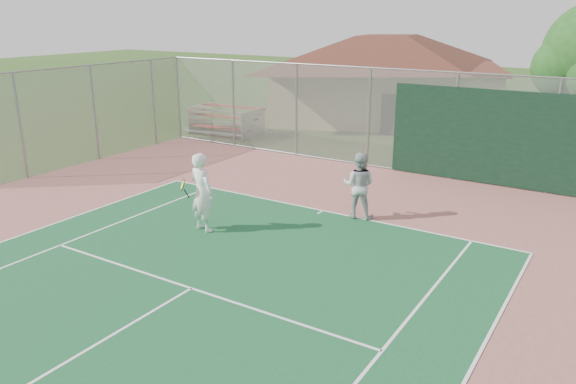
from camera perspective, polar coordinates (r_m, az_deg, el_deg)
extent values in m
cylinder|color=gray|center=(25.15, -11.06, 9.32)|extent=(0.08, 0.08, 3.50)
cylinder|color=gray|center=(23.22, -5.56, 8.88)|extent=(0.08, 0.08, 3.50)
cylinder|color=gray|center=(21.54, 0.85, 8.27)|extent=(0.08, 0.08, 3.50)
cylinder|color=gray|center=(20.16, 8.21, 7.44)|extent=(0.08, 0.08, 3.50)
cylinder|color=gray|center=(19.16, 16.45, 6.36)|extent=(0.08, 0.08, 3.50)
cylinder|color=gray|center=(18.60, 25.35, 5.04)|extent=(0.08, 0.08, 3.50)
cylinder|color=gray|center=(19.55, 11.17, 12.15)|extent=(20.00, 0.05, 0.05)
cylinder|color=gray|center=(20.16, 10.59, 2.35)|extent=(20.00, 0.05, 0.05)
cube|color=#999EA0|center=(19.78, 10.87, 7.10)|extent=(20.00, 0.02, 3.50)
cube|color=black|center=(18.59, 25.25, 4.42)|extent=(10.00, 0.04, 3.00)
cylinder|color=gray|center=(24.09, -13.51, 8.80)|extent=(0.08, 0.08, 3.50)
cylinder|color=gray|center=(22.12, -19.06, 7.56)|extent=(0.08, 0.08, 3.50)
cylinder|color=gray|center=(20.41, -25.56, 6.01)|extent=(0.08, 0.08, 3.50)
cube|color=#999EA0|center=(22.12, -19.06, 7.56)|extent=(0.02, 9.00, 3.50)
cube|color=tan|center=(29.64, 9.77, 9.80)|extent=(12.37, 10.23, 2.65)
cube|color=brown|center=(29.48, 9.91, 12.44)|extent=(12.94, 10.80, 0.16)
pyramid|color=brown|center=(29.39, 10.07, 15.44)|extent=(13.61, 11.25, 1.59)
cube|color=black|center=(25.77, 10.26, 7.71)|extent=(0.80, 0.06, 1.86)
cube|color=maroon|center=(25.61, -7.13, 6.55)|extent=(3.30, 0.61, 0.05)
cube|color=#B2B5BA|center=(25.44, -7.50, 5.96)|extent=(3.30, 0.57, 0.04)
cube|color=maroon|center=(26.00, -6.32, 7.61)|extent=(3.30, 0.61, 0.05)
cube|color=#B2B5BA|center=(25.83, -6.68, 7.04)|extent=(3.30, 0.57, 0.04)
cube|color=maroon|center=(26.40, -5.53, 8.64)|extent=(3.30, 0.61, 0.05)
cube|color=#B2B5BA|center=(26.22, -5.89, 8.08)|extent=(3.30, 0.57, 0.04)
cube|color=#B2B5BA|center=(27.00, -8.89, 7.53)|extent=(0.25, 1.97, 1.21)
cube|color=#B2B5BA|center=(25.12, -3.54, 6.95)|extent=(0.25, 1.97, 1.21)
sphere|color=#1B4916|center=(22.87, 26.16, 11.28)|extent=(2.21, 2.21, 2.21)
imported|color=white|center=(14.16, -8.74, -0.10)|extent=(0.81, 0.60, 2.02)
imported|color=#AFB1B4|center=(15.07, 7.20, 0.62)|extent=(1.01, 0.87, 1.79)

